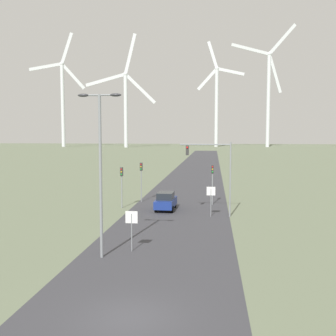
{
  "coord_description": "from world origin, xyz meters",
  "views": [
    {
      "loc": [
        3.46,
        -15.62,
        7.69
      ],
      "look_at": [
        0.0,
        14.18,
        5.1
      ],
      "focal_mm": 42.0,
      "sensor_mm": 36.0,
      "label": 1
    }
  ],
  "objects_px": {
    "stop_sign_near": "(132,223)",
    "traffic_light_post_mid_left": "(141,173)",
    "traffic_light_post_near_left": "(122,178)",
    "traffic_light_mast_overhead": "(214,164)",
    "car_approaching": "(166,201)",
    "wind_turbine_center": "(217,100)",
    "traffic_light_post_near_right": "(212,176)",
    "wind_turbine_far_left": "(63,97)",
    "wind_turbine_left": "(126,101)",
    "streetlamp": "(100,157)",
    "stop_sign_far": "(211,196)",
    "wind_turbine_right": "(269,90)"
  },
  "relations": [
    {
      "from": "streetlamp",
      "to": "car_approaching",
      "type": "xyz_separation_m",
      "value": [
        2.1,
        15.83,
        -5.39
      ]
    },
    {
      "from": "traffic_light_post_mid_left",
      "to": "car_approaching",
      "type": "bearing_deg",
      "value": -52.64
    },
    {
      "from": "streetlamp",
      "to": "wind_turbine_center",
      "type": "bearing_deg",
      "value": 87.81
    },
    {
      "from": "streetlamp",
      "to": "wind_turbine_center",
      "type": "relative_size",
      "value": 0.16
    },
    {
      "from": "car_approaching",
      "to": "wind_turbine_center",
      "type": "distance_m",
      "value": 206.65
    },
    {
      "from": "stop_sign_near",
      "to": "traffic_light_mast_overhead",
      "type": "relative_size",
      "value": 0.38
    },
    {
      "from": "traffic_light_mast_overhead",
      "to": "wind_turbine_right",
      "type": "distance_m",
      "value": 209.29
    },
    {
      "from": "traffic_light_post_mid_left",
      "to": "car_approaching",
      "type": "relative_size",
      "value": 1.08
    },
    {
      "from": "traffic_light_post_near_left",
      "to": "traffic_light_mast_overhead",
      "type": "height_order",
      "value": "traffic_light_mast_overhead"
    },
    {
      "from": "wind_turbine_far_left",
      "to": "car_approaching",
      "type": "bearing_deg",
      "value": -65.8
    },
    {
      "from": "stop_sign_far",
      "to": "traffic_light_post_mid_left",
      "type": "distance_m",
      "value": 10.72
    },
    {
      "from": "car_approaching",
      "to": "wind_turbine_left",
      "type": "xyz_separation_m",
      "value": [
        -46.13,
        186.46,
        26.1
      ]
    },
    {
      "from": "traffic_light_post_near_right",
      "to": "wind_turbine_right",
      "type": "bearing_deg",
      "value": 80.79
    },
    {
      "from": "traffic_light_post_mid_left",
      "to": "wind_turbine_right",
      "type": "xyz_separation_m",
      "value": [
        40.24,
        197.84,
        30.43
      ]
    },
    {
      "from": "streetlamp",
      "to": "wind_turbine_right",
      "type": "distance_m",
      "value": 223.17
    },
    {
      "from": "stop_sign_near",
      "to": "wind_turbine_far_left",
      "type": "bearing_deg",
      "value": 112.57
    },
    {
      "from": "streetlamp",
      "to": "traffic_light_post_near_right",
      "type": "height_order",
      "value": "streetlamp"
    },
    {
      "from": "stop_sign_near",
      "to": "traffic_light_mast_overhead",
      "type": "bearing_deg",
      "value": 65.56
    },
    {
      "from": "streetlamp",
      "to": "wind_turbine_right",
      "type": "bearing_deg",
      "value": 79.85
    },
    {
      "from": "traffic_light_post_mid_left",
      "to": "traffic_light_mast_overhead",
      "type": "xyz_separation_m",
      "value": [
        8.14,
        -6.97,
        1.67
      ]
    },
    {
      "from": "car_approaching",
      "to": "wind_turbine_center",
      "type": "xyz_separation_m",
      "value": [
        6.34,
        204.68,
        27.77
      ]
    },
    {
      "from": "car_approaching",
      "to": "stop_sign_near",
      "type": "bearing_deg",
      "value": -92.01
    },
    {
      "from": "stop_sign_near",
      "to": "wind_turbine_center",
      "type": "distance_m",
      "value": 220.75
    },
    {
      "from": "car_approaching",
      "to": "wind_turbine_center",
      "type": "height_order",
      "value": "wind_turbine_center"
    },
    {
      "from": "stop_sign_far",
      "to": "wind_turbine_left",
      "type": "bearing_deg",
      "value": 105.0
    },
    {
      "from": "car_approaching",
      "to": "wind_turbine_far_left",
      "type": "height_order",
      "value": "wind_turbine_far_left"
    },
    {
      "from": "car_approaching",
      "to": "wind_turbine_far_left",
      "type": "relative_size",
      "value": 0.06
    },
    {
      "from": "stop_sign_near",
      "to": "car_approaching",
      "type": "xyz_separation_m",
      "value": [
        0.5,
        14.33,
        -0.97
      ]
    },
    {
      "from": "streetlamp",
      "to": "stop_sign_far",
      "type": "relative_size",
      "value": 3.61
    },
    {
      "from": "wind_turbine_far_left",
      "to": "traffic_light_post_near_right",
      "type": "bearing_deg",
      "value": -64.24
    },
    {
      "from": "traffic_light_post_near_right",
      "to": "wind_turbine_center",
      "type": "height_order",
      "value": "wind_turbine_center"
    },
    {
      "from": "car_approaching",
      "to": "wind_turbine_far_left",
      "type": "bearing_deg",
      "value": 114.2
    },
    {
      "from": "wind_turbine_left",
      "to": "streetlamp",
      "type": "bearing_deg",
      "value": -77.72
    },
    {
      "from": "stop_sign_near",
      "to": "traffic_light_post_mid_left",
      "type": "height_order",
      "value": "traffic_light_post_mid_left"
    },
    {
      "from": "stop_sign_far",
      "to": "car_approaching",
      "type": "height_order",
      "value": "stop_sign_far"
    },
    {
      "from": "streetlamp",
      "to": "wind_turbine_center",
      "type": "height_order",
      "value": "wind_turbine_center"
    },
    {
      "from": "traffic_light_mast_overhead",
      "to": "streetlamp",
      "type": "bearing_deg",
      "value": -117.65
    },
    {
      "from": "traffic_light_post_near_right",
      "to": "car_approaching",
      "type": "bearing_deg",
      "value": -143.75
    },
    {
      "from": "traffic_light_post_near_left",
      "to": "wind_turbine_far_left",
      "type": "height_order",
      "value": "wind_turbine_far_left"
    },
    {
      "from": "traffic_light_post_near_left",
      "to": "wind_turbine_far_left",
      "type": "bearing_deg",
      "value": 113.08
    },
    {
      "from": "traffic_light_post_near_right",
      "to": "wind_turbine_far_left",
      "type": "bearing_deg",
      "value": 115.76
    },
    {
      "from": "traffic_light_mast_overhead",
      "to": "wind_turbine_left",
      "type": "height_order",
      "value": "wind_turbine_left"
    },
    {
      "from": "wind_turbine_left",
      "to": "wind_turbine_far_left",
      "type": "bearing_deg",
      "value": 172.74
    },
    {
      "from": "traffic_light_mast_overhead",
      "to": "wind_turbine_center",
      "type": "relative_size",
      "value": 0.11
    },
    {
      "from": "traffic_light_post_near_right",
      "to": "wind_turbine_right",
      "type": "height_order",
      "value": "wind_turbine_right"
    },
    {
      "from": "streetlamp",
      "to": "stop_sign_far",
      "type": "height_order",
      "value": "streetlamp"
    },
    {
      "from": "stop_sign_far",
      "to": "traffic_light_post_near_left",
      "type": "relative_size",
      "value": 0.66
    },
    {
      "from": "traffic_light_post_mid_left",
      "to": "wind_turbine_left",
      "type": "bearing_deg",
      "value": 103.23
    },
    {
      "from": "traffic_light_post_near_right",
      "to": "wind_turbine_left",
      "type": "height_order",
      "value": "wind_turbine_left"
    },
    {
      "from": "traffic_light_post_near_right",
      "to": "car_approaching",
      "type": "relative_size",
      "value": 1.04
    }
  ]
}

